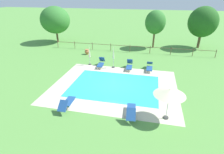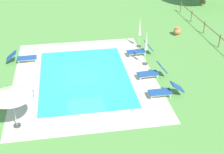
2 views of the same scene
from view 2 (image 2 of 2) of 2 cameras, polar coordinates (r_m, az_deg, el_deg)
The scene contains 13 objects.
ground_plane at distance 19.66m, azimuth -5.09°, elevation 0.03°, with size 160.00×160.00×0.00m, color #599342.
pool_deck_paving at distance 19.66m, azimuth -5.09°, elevation 0.04°, with size 10.91×8.75×0.01m, color beige.
swimming_pool_water at distance 19.66m, azimuth -5.09°, elevation 0.04°, with size 7.70×5.55×0.01m, color #2DB7C6.
pool_coping_rim at distance 19.66m, azimuth -5.09°, elevation 0.05°, with size 8.18×6.03×0.01m.
sun_lounger_north_near_steps at distance 22.20m, azimuth 5.14°, elevation 4.94°, with size 0.75×1.90×0.99m.
sun_lounger_north_mid at distance 17.98m, azimuth -17.16°, elevation -3.14°, with size 0.78×2.02×0.88m.
sun_lounger_north_far at distance 19.47m, azimuth 7.34°, elevation 0.91°, with size 0.72×1.90×0.99m.
sun_lounger_south_near_corner at distance 17.80m, azimuth 9.69°, elevation -2.50°, with size 0.63×2.02×0.82m.
sun_lounger_south_mid at distance 21.98m, azimuth -16.11°, elevation 3.46°, with size 0.67×2.01×0.85m.
patio_umbrella_open_by_bench at distance 15.20m, azimuth -18.07°, elevation -2.84°, with size 2.00×2.00×2.21m.
patio_umbrella_closed_row_west at distance 20.52m, azimuth 6.28°, elevation 5.86°, with size 0.32×0.32×2.34m.
patio_umbrella_closed_row_mid_west at distance 23.11m, azimuth 5.10°, elevation 8.74°, with size 0.32×0.32×2.25m.
terracotta_urn_near_fence at distance 26.00m, azimuth 11.89°, elevation 8.25°, with size 0.62×0.62×0.67m.
Camera 2 is at (16.93, -1.02, 9.94)m, focal length 49.85 mm.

